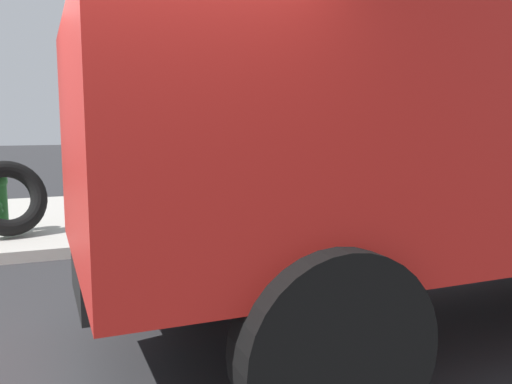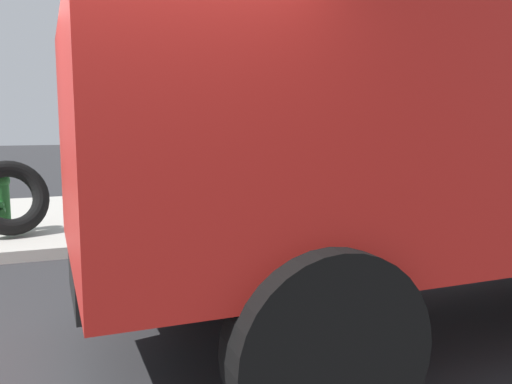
{
  "view_description": "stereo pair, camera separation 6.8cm",
  "coord_description": "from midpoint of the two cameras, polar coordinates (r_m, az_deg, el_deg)",
  "views": [
    {
      "loc": [
        -0.08,
        -2.99,
        1.73
      ],
      "look_at": [
        2.18,
        2.66,
        0.93
      ],
      "focal_mm": 37.34,
      "sensor_mm": 36.0,
      "label": 1
    },
    {
      "loc": [
        -0.02,
        -3.01,
        1.73
      ],
      "look_at": [
        2.18,
        2.66,
        0.93
      ],
      "focal_mm": 37.34,
      "sensor_mm": 36.0,
      "label": 2
    }
  ],
  "objects": [
    {
      "name": "sidewalk_curb",
      "position": [
        9.64,
        -21.22,
        -2.87
      ],
      "size": [
        36.0,
        5.0,
        0.15
      ],
      "primitive_type": "cube",
      "color": "#BCB7AD",
      "rests_on": "ground"
    },
    {
      "name": "loose_tire",
      "position": [
        8.07,
        -25.3,
        -0.6
      ],
      "size": [
        1.18,
        0.84,
        1.08
      ],
      "primitive_type": "torus",
      "rotation": [
        1.24,
        0.0,
        0.28
      ],
      "color": "black",
      "rests_on": "sidewalk_curb"
    },
    {
      "name": "bare_tree",
      "position": [
        10.1,
        3.82,
        14.64
      ],
      "size": [
        1.42,
        1.29,
        5.8
      ],
      "color": "#4C3823",
      "rests_on": "sidewalk_curb"
    },
    {
      "name": "stop_sign",
      "position": [
        7.76,
        -4.35,
        7.36
      ],
      "size": [
        0.76,
        0.08,
        2.25
      ],
      "color": "gray",
      "rests_on": "sidewalk_curb"
    },
    {
      "name": "dump_truck_red",
      "position": [
        5.24,
        25.08,
        5.52
      ],
      "size": [
        7.02,
        2.85,
        3.0
      ],
      "color": "red",
      "rests_on": "ground"
    }
  ]
}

